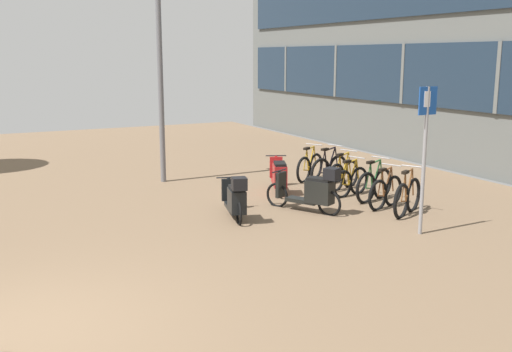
{
  "coord_description": "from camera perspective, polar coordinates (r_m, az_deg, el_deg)",
  "views": [
    {
      "loc": [
        -0.39,
        -7.1,
        3.25
      ],
      "look_at": [
        3.98,
        1.5,
        1.29
      ],
      "focal_mm": 41.64,
      "sensor_mm": 36.0,
      "label": 1
    }
  ],
  "objects": [
    {
      "name": "parking_sign",
      "position": [
        11.14,
        15.93,
        2.86
      ],
      "size": [
        0.4,
        0.07,
        2.72
      ],
      "color": "gray",
      "rests_on": "ground"
    },
    {
      "name": "scooter_far",
      "position": [
        11.96,
        -1.99,
        -2.15
      ],
      "size": [
        0.76,
        1.72,
        0.97
      ],
      "color": "black",
      "rests_on": "ground"
    },
    {
      "name": "bicycle_rack_04",
      "position": [
        14.86,
        8.38,
        0.09
      ],
      "size": [
        1.3,
        0.6,
        0.99
      ],
      "color": "black",
      "rests_on": "ground"
    },
    {
      "name": "scooter_mid",
      "position": [
        12.52,
        5.39,
        -1.44
      ],
      "size": [
        1.02,
        1.67,
        1.03
      ],
      "color": "black",
      "rests_on": "ground"
    },
    {
      "name": "ground",
      "position": [
        8.03,
        -11.72,
        -12.85
      ],
      "size": [
        21.0,
        40.0,
        0.13
      ],
      "color": "#333634"
    },
    {
      "name": "bicycle_rack_05",
      "position": [
        15.39,
        7.04,
        0.57
      ],
      "size": [
        1.41,
        0.54,
        1.03
      ],
      "color": "black",
      "rests_on": "ground"
    },
    {
      "name": "bicycle_rack_03",
      "position": [
        14.21,
        9.09,
        -0.53
      ],
      "size": [
        1.24,
        0.49,
        0.93
      ],
      "color": "black",
      "rests_on": "ground"
    },
    {
      "name": "scooter_near",
      "position": [
        14.26,
        2.21,
        0.02
      ],
      "size": [
        0.92,
        1.74,
        0.81
      ],
      "color": "black",
      "rests_on": "ground"
    },
    {
      "name": "bicycle_rack_00",
      "position": [
        12.75,
        14.33,
        -1.99
      ],
      "size": [
        1.28,
        0.73,
        1.03
      ],
      "color": "black",
      "rests_on": "ground"
    },
    {
      "name": "bicycle_rack_02",
      "position": [
        13.81,
        11.29,
        -0.85
      ],
      "size": [
        1.35,
        0.55,
        1.01
      ],
      "color": "black",
      "rests_on": "ground"
    },
    {
      "name": "bicycle_rack_06",
      "position": [
        15.82,
        5.19,
        0.84
      ],
      "size": [
        1.23,
        0.73,
        0.98
      ],
      "color": "black",
      "rests_on": "ground"
    },
    {
      "name": "lamp_post",
      "position": [
        15.48,
        -9.21,
        10.49
      ],
      "size": [
        0.2,
        0.52,
        5.41
      ],
      "color": "slate",
      "rests_on": "ground"
    },
    {
      "name": "bicycle_rack_01",
      "position": [
        13.21,
        12.34,
        -1.53
      ],
      "size": [
        1.26,
        0.54,
        0.96
      ],
      "color": "black",
      "rests_on": "ground"
    }
  ]
}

